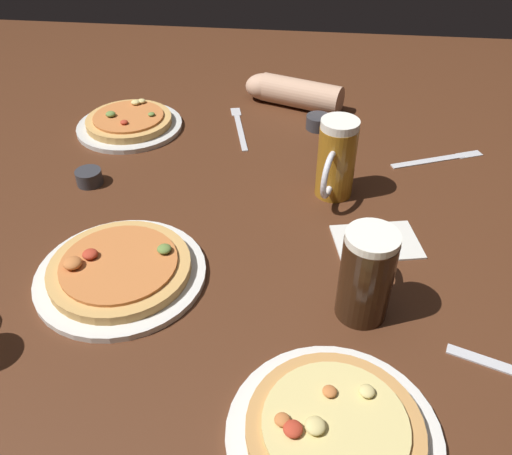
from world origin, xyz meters
TOP-DOWN VIEW (x-y plane):
  - ground_plane at (0.00, 0.00)m, footprint 2.40×2.40m
  - pizza_plate_near at (-0.22, -0.14)m, footprint 0.30×0.30m
  - pizza_plate_far at (-0.37, 0.40)m, footprint 0.27×0.27m
  - pizza_plate_side at (0.15, -0.40)m, footprint 0.28×0.28m
  - beer_mug_dark at (0.15, 0.16)m, footprint 0.08×0.14m
  - beer_mug_amber at (0.19, -0.17)m, footprint 0.08×0.14m
  - ramekin_sauce at (-0.38, 0.14)m, footprint 0.06×0.06m
  - ramekin_butter at (0.11, 0.45)m, footprint 0.06×0.06m
  - napkin_folded at (0.23, 0.01)m, footprint 0.18×0.14m
  - fork_left at (-0.09, 0.43)m, footprint 0.08×0.23m
  - knife_right at (0.39, 0.33)m, footprint 0.22×0.11m
  - diner_arm at (0.03, 0.58)m, footprint 0.27×0.15m

SIDE VIEW (x-z plane):
  - ground_plane at x=0.00m, z-range -0.03..0.00m
  - fork_left at x=-0.09m, z-range 0.00..0.01m
  - knife_right at x=0.39m, z-range 0.00..0.01m
  - napkin_folded at x=0.23m, z-range 0.00..0.01m
  - pizza_plate_far at x=-0.37m, z-range -0.01..0.04m
  - pizza_plate_side at x=0.15m, z-range -0.01..0.04m
  - pizza_plate_near at x=-0.22m, z-range -0.01..0.04m
  - ramekin_sauce at x=-0.38m, z-range 0.00..0.03m
  - ramekin_butter at x=0.11m, z-range 0.00..0.03m
  - diner_arm at x=0.03m, z-range 0.00..0.08m
  - beer_mug_amber at x=0.19m, z-range 0.00..0.16m
  - beer_mug_dark at x=0.15m, z-range 0.00..0.17m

